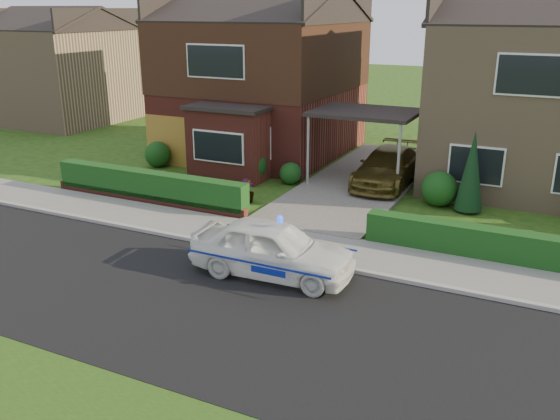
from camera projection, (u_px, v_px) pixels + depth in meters
The scene contains 23 objects.
ground at pixel (208, 305), 13.38m from camera, with size 120.00×120.00×0.00m, color #1F4412.
road at pixel (208, 305), 13.38m from camera, with size 60.00×6.00×0.02m, color black.
kerb at pixel (269, 254), 15.96m from camera, with size 60.00×0.16×0.12m, color #9E9993.
sidewalk at pixel (286, 242), 16.85m from camera, with size 60.00×2.00×0.10m, color slate.
driveway at pixel (363, 181), 22.73m from camera, with size 3.80×12.00×0.12m, color #666059.
house_left at pixel (263, 68), 26.37m from camera, with size 7.50×9.53×7.25m.
house_right at pixel (544, 85), 21.72m from camera, with size 7.50×8.06×7.25m.
carport_link at pixel (365, 114), 21.85m from camera, with size 3.80×3.00×2.77m.
garage_door at pixel (168, 141), 24.92m from camera, with size 2.20×0.10×2.10m, color brown.
dwarf_wall at pixel (148, 199), 20.22m from camera, with size 7.70×0.25×0.36m, color maroon.
hedge_left at pixel (151, 202), 20.41m from camera, with size 7.50×0.55×0.90m, color #123913.
hedge_right at pixel (506, 263), 15.54m from camera, with size 7.50×0.55×0.80m, color #123913.
shrub_left_far at pixel (158, 154), 24.80m from camera, with size 1.08×1.08×1.08m, color #123913.
shrub_left_mid at pixel (250, 164), 22.73m from camera, with size 1.32×1.32×1.32m, color #123913.
shrub_left_near at pixel (291, 173), 22.41m from camera, with size 0.84×0.84×0.84m, color #123913.
shrub_right_near at pixel (439, 189), 19.87m from camera, with size 1.20×1.20×1.20m, color #123913.
conifer_a at pixel (471, 174), 19.06m from camera, with size 0.90×0.90×2.60m, color black.
neighbour_left at pixel (63, 76), 34.41m from camera, with size 6.50×7.00×5.20m, color #9F8061.
police_car at pixel (273, 249), 14.63m from camera, with size 3.80×4.20×1.57m.
driveway_car at pixel (388, 167), 21.92m from camera, with size 1.84×4.52×1.31m, color brown.
potted_plant_a at pixel (192, 194), 20.21m from camera, with size 0.36×0.25×0.69m, color gray.
potted_plant_b at pixel (232, 171), 22.83m from camera, with size 0.42×0.34×0.76m, color gray.
potted_plant_c at pixel (247, 191), 20.29m from camera, with size 0.45×0.45×0.80m, color gray.
Camera 1 is at (6.68, -10.06, 6.36)m, focal length 38.00 mm.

